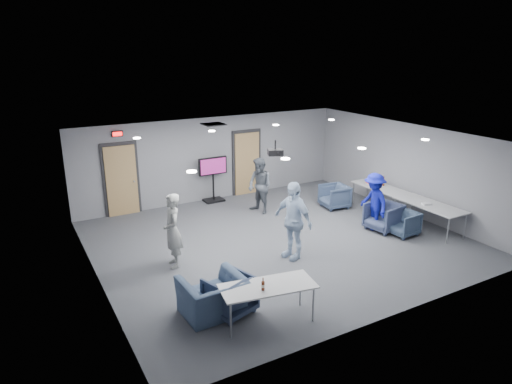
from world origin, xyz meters
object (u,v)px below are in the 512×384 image
person_a (173,231)px  projector (275,152)px  table_right_a (380,188)px  table_right_b (430,206)px  person_c (293,220)px  chair_right_c (403,223)px  chair_right_a (334,196)px  person_d (374,202)px  bottle_right (384,182)px  tv_stand (213,177)px  chair_front_a (230,295)px  table_front_left (268,288)px  bottle_front (263,286)px  person_b (260,186)px  chair_right_b (383,217)px  chair_front_b (213,297)px

person_a → projector: (2.64, -0.08, 1.54)m
table_right_a → table_right_b: bearing=-180.0°
person_c → table_right_a: bearing=96.4°
person_c → chair_right_c: 3.40m
person_c → chair_right_a: 3.93m
person_c → person_d: 2.95m
person_c → bottle_right: size_ratio=6.46×
table_right_a → tv_stand: size_ratio=1.24×
chair_front_a → table_front_left: 0.82m
bottle_front → tv_stand: size_ratio=0.16×
person_d → table_right_b: size_ratio=0.81×
person_b → projector: (-0.83, -2.19, 1.56)m
table_right_a → tv_stand: tv_stand is taller
chair_right_c → tv_stand: 6.01m
table_right_b → bottle_right: bottle_right is taller
person_a → chair_front_a: person_a is taller
chair_front_a → table_front_left: size_ratio=0.45×
chair_right_b → table_front_left: 5.48m
chair_front_a → bottle_right: bearing=-173.5°
person_a → person_c: (2.62, -0.95, 0.08)m
bottle_front → projector: 3.96m
person_d → table_right_b: person_d is taller
bottle_right → tv_stand: 5.36m
chair_right_c → table_front_left: table_front_left is taller
chair_front_a → projector: 3.88m
chair_right_b → bottle_right: size_ratio=2.89×
chair_right_c → table_right_a: table_right_a is taller
chair_front_b → table_front_left: (0.78, -0.69, 0.31)m
person_d → chair_right_a: bearing=-177.5°
chair_right_a → chair_front_b: (-5.78, -3.65, 0.01)m
chair_right_b → bottle_right: bearing=127.9°
person_b → chair_right_b: 3.67m
person_a → person_c: size_ratio=0.92×
chair_right_b → bottle_front: size_ratio=3.53×
chair_right_b → tv_stand: bearing=-154.8°
person_a → chair_right_b: size_ratio=2.05×
table_front_left → table_right_b: bearing=25.0°
person_b → table_right_a: 3.70m
table_front_left → bottle_front: size_ratio=7.63×
person_a → table_right_a: (6.84, 0.57, -0.18)m
person_b → chair_front_b: (-3.51, -4.38, -0.47)m
table_right_b → table_front_left: 6.32m
chair_right_a → chair_right_c: size_ratio=1.10×
projector → chair_front_a: bearing=-114.0°
person_a → chair_right_a: bearing=111.9°
chair_right_a → chair_right_b: (0.00, -2.11, 0.02)m
person_d → chair_right_c: person_d is taller
table_front_left → projector: projector is taller
chair_right_c → chair_front_b: bearing=-83.5°
table_right_a → projector: size_ratio=4.10×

